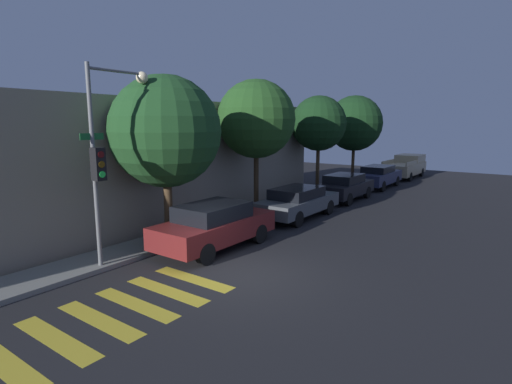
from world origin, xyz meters
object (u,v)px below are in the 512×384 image
(sedan_middle, at_px, (298,201))
(sedan_tail_of_row, at_px, (378,176))
(tree_midblock, at_px, (256,119))
(tree_far_end, at_px, (319,124))
(tree_behind_truck, at_px, (354,123))
(tree_near_corner, at_px, (165,132))
(sedan_near_corner, at_px, (215,225))
(traffic_light_pole, at_px, (107,142))
(pickup_truck, at_px, (405,166))
(sedan_far_end, at_px, (345,186))

(sedan_middle, relative_size, sedan_tail_of_row, 1.01)
(tree_midblock, relative_size, tree_far_end, 1.06)
(tree_behind_truck, bearing_deg, tree_near_corner, -180.00)
(sedan_near_corner, distance_m, sedan_middle, 5.50)
(traffic_light_pole, relative_size, pickup_truck, 1.06)
(pickup_truck, bearing_deg, sedan_middle, 180.00)
(tree_midblock, bearing_deg, sedan_far_end, -16.86)
(sedan_tail_of_row, distance_m, tree_far_end, 6.44)
(traffic_light_pole, xyz_separation_m, sedan_far_end, (13.57, -1.27, -2.87))
(tree_midblock, bearing_deg, tree_far_end, 0.00)
(sedan_tail_of_row, height_order, pickup_truck, pickup_truck)
(sedan_tail_of_row, relative_size, pickup_truck, 0.85)
(sedan_tail_of_row, bearing_deg, tree_far_end, 161.35)
(tree_near_corner, xyz_separation_m, tree_behind_truck, (16.36, 0.00, 0.29))
(traffic_light_pole, bearing_deg, tree_midblock, 3.57)
(traffic_light_pole, relative_size, sedan_near_corner, 1.30)
(traffic_light_pole, distance_m, pickup_truck, 25.33)
(sedan_middle, distance_m, tree_near_corner, 6.92)
(sedan_middle, xyz_separation_m, tree_behind_truck, (10.43, 1.76, 3.41))
(sedan_middle, distance_m, pickup_truck, 16.67)
(sedan_middle, bearing_deg, sedan_tail_of_row, 0.00)
(sedan_middle, bearing_deg, tree_midblock, 111.93)
(sedan_tail_of_row, relative_size, tree_near_corner, 0.80)
(pickup_truck, bearing_deg, tree_behind_truck, 164.26)
(sedan_far_end, bearing_deg, tree_midblock, 163.14)
(tree_midblock, bearing_deg, pickup_truck, -5.77)
(sedan_middle, xyz_separation_m, tree_midblock, (-0.71, 1.76, 3.58))
(tree_near_corner, bearing_deg, pickup_truck, -4.45)
(tree_behind_truck, bearing_deg, sedan_near_corner, -173.71)
(sedan_far_end, bearing_deg, sedan_tail_of_row, -0.00)
(traffic_light_pole, bearing_deg, pickup_truck, -2.90)
(sedan_near_corner, relative_size, tree_near_corner, 0.77)
(traffic_light_pole, distance_m, sedan_far_end, 13.93)
(traffic_light_pole, bearing_deg, sedan_tail_of_row, -3.84)
(sedan_near_corner, relative_size, sedan_far_end, 1.04)
(tree_far_end, xyz_separation_m, tree_behind_truck, (5.15, 0.00, 0.01))
(traffic_light_pole, bearing_deg, sedan_near_corner, -23.13)
(pickup_truck, distance_m, tree_far_end, 11.98)
(sedan_middle, xyz_separation_m, pickup_truck, (16.67, 0.00, 0.14))
(pickup_truck, relative_size, tree_behind_truck, 0.90)
(sedan_near_corner, distance_m, sedan_tail_of_row, 15.99)
(sedan_near_corner, distance_m, tree_midblock, 6.20)
(tree_midblock, bearing_deg, sedan_middle, -68.07)
(sedan_far_end, distance_m, tree_far_end, 3.81)
(tree_near_corner, relative_size, tree_behind_truck, 0.96)
(pickup_truck, bearing_deg, traffic_light_pole, 177.10)
(sedan_tail_of_row, distance_m, tree_midblock, 11.87)
(sedan_near_corner, xyz_separation_m, sedan_far_end, (10.59, 0.00, -0.05))
(sedan_near_corner, height_order, sedan_far_end, sedan_near_corner)
(tree_midblock, bearing_deg, traffic_light_pole, -176.43)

